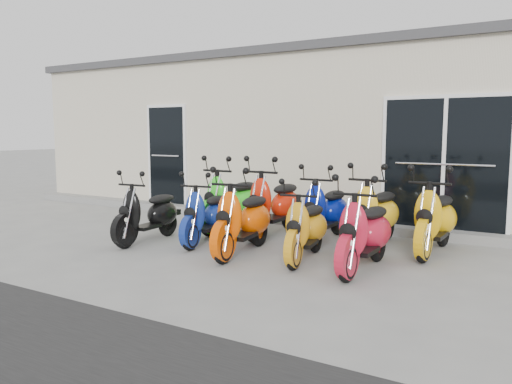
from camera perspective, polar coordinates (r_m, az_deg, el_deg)
ground at (r=7.69m, az=-2.29°, el=-6.02°), size 80.00×80.00×0.00m
building at (r=12.20m, az=11.12°, el=6.20°), size 14.00×6.00×3.20m
roof_cap at (r=12.30m, az=11.31°, el=14.05°), size 14.20×6.20×0.16m
front_step at (r=9.40m, az=4.41°, el=-3.20°), size 14.00×0.40×0.15m
door_left at (r=11.17m, az=-10.12°, el=4.43°), size 1.07×0.08×2.22m
door_right at (r=8.60m, az=20.71°, el=3.40°), size 2.02×0.08×2.22m
scooter_front_black at (r=7.95m, az=-12.25°, el=-1.52°), size 0.64×1.59×1.15m
scooter_front_blue at (r=7.71m, az=-5.63°, el=-1.69°), size 0.79×1.61×1.14m
scooter_front_orange_a at (r=6.97m, az=-1.48°, el=-2.06°), size 0.79×1.77×1.27m
scooter_front_orange_b at (r=6.67m, az=5.76°, el=-3.06°), size 0.77×1.60×1.14m
scooter_front_red at (r=6.28m, az=12.36°, el=-3.36°), size 0.64×1.68×1.23m
scooter_back_green at (r=8.68m, az=-2.79°, el=-0.08°), size 0.73×1.83×1.33m
scooter_back_red at (r=8.24m, az=2.08°, el=-0.39°), size 0.70×1.84×1.35m
scooter_back_blue at (r=7.93m, az=7.98°, el=-1.13°), size 0.63×1.69×1.24m
scooter_back_yellow at (r=7.62m, az=13.56°, el=-1.40°), size 0.70×1.77×1.29m
scooter_back_extra at (r=7.42m, az=19.84°, el=-1.83°), size 0.70×1.77×1.29m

